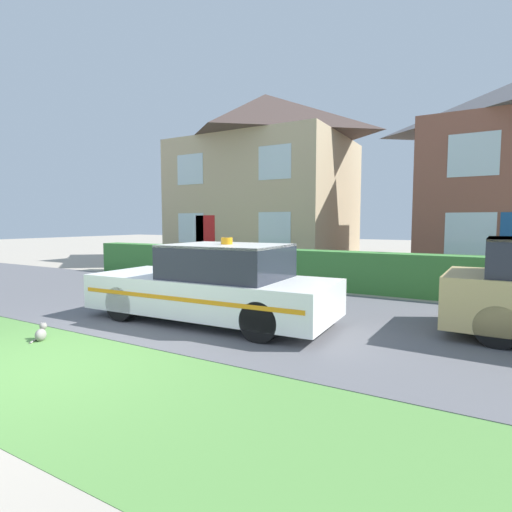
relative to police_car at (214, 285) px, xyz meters
name	(u,v)px	position (x,y,z in m)	size (l,w,h in m)	color
ground_plane	(45,367)	(-0.49, -2.92, -0.67)	(80.00, 80.00, 0.00)	#A89E8E
road_strip	(224,308)	(-0.49, 1.02, -0.66)	(28.00, 5.53, 0.01)	#5B5B60
lawn_verge	(42,368)	(-0.49, -2.97, -0.66)	(28.00, 2.45, 0.01)	#568C42
garden_hedge	(305,269)	(-0.10, 4.42, -0.15)	(15.76, 0.66, 1.04)	#3D7F38
police_car	(214,285)	(0.00, 0.00, 0.00)	(4.63, 1.92, 1.52)	black
cat	(41,333)	(-1.61, -2.28, -0.56)	(0.24, 0.32, 0.27)	gray
house_left	(265,177)	(-4.98, 11.05, 3.30)	(7.89, 6.35, 7.78)	tan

